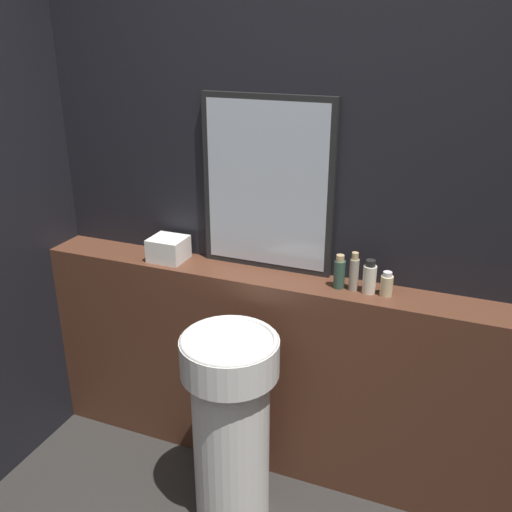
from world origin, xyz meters
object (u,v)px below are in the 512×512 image
Objects in this scene: pedestal_sink at (231,422)px; towel_stack at (168,249)px; mirror at (267,185)px; shampoo_bottle at (339,273)px; body_wash_bottle at (387,285)px; lotion_bottle at (369,278)px; conditioner_bottle at (354,273)px.

pedestal_sink is 5.45× the size of towel_stack.
mirror is 0.49m from shampoo_bottle.
pedestal_sink is at bearing -143.66° from body_wash_bottle.
lotion_bottle is at bearing 0.00° from shampoo_bottle.
lotion_bottle is at bearing -10.46° from mirror.
body_wash_bottle is (0.53, 0.39, 0.56)m from pedestal_sink.
lotion_bottle is (0.49, -0.09, -0.32)m from mirror.
body_wash_bottle is at bearing 0.00° from towel_stack.
pedestal_sink is 0.84m from towel_stack.
body_wash_bottle is at bearing 0.00° from shampoo_bottle.
body_wash_bottle is (0.07, -0.00, -0.02)m from lotion_bottle.
shampoo_bottle is at bearing -180.00° from lotion_bottle.
body_wash_bottle is (0.56, -0.09, -0.34)m from mirror.
lotion_bottle reaches higher than pedestal_sink.
pedestal_sink is at bearing -139.61° from lotion_bottle.
shampoo_bottle is at bearing 49.59° from pedestal_sink.
shampoo_bottle reaches higher than body_wash_bottle.
mirror reaches higher than conditioner_bottle.
shampoo_bottle reaches higher than towel_stack.
towel_stack is at bearing -168.85° from mirror.
mirror is 4.72× the size of towel_stack.
towel_stack is 0.82m from shampoo_bottle.
pedestal_sink is at bearing -86.42° from mirror.
towel_stack is 0.94m from lotion_bottle.
mirror reaches higher than pedestal_sink.
pedestal_sink is 0.86m from body_wash_bottle.
shampoo_bottle is 1.41× the size of body_wash_bottle.
body_wash_bottle reaches higher than pedestal_sink.
pedestal_sink is at bearing -130.41° from shampoo_bottle.
mirror is 0.59m from lotion_bottle.
conditioner_bottle is at bearing -180.00° from lotion_bottle.
mirror is (-0.03, 0.48, 0.89)m from pedestal_sink.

